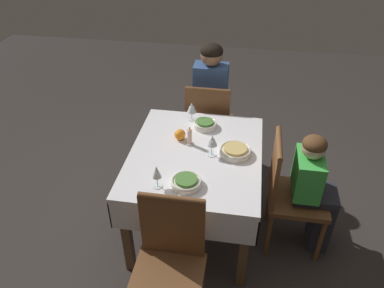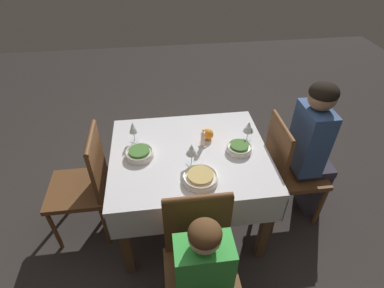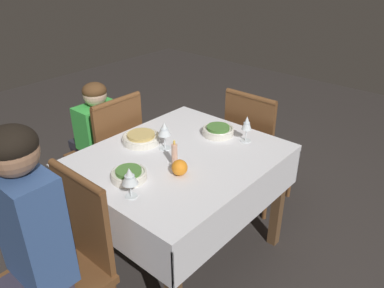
{
  "view_description": "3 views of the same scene",
  "coord_description": "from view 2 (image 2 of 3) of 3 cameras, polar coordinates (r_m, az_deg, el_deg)",
  "views": [
    {
      "loc": [
        -2.11,
        -0.32,
        2.35
      ],
      "look_at": [
        -0.06,
        0.02,
        0.86
      ],
      "focal_mm": 35.0,
      "sensor_mm": 36.0,
      "label": 1
    },
    {
      "loc": [
        -0.19,
        -1.59,
        2.12
      ],
      "look_at": [
        0.02,
        -0.0,
        0.82
      ],
      "focal_mm": 28.0,
      "sensor_mm": 36.0,
      "label": 2
    },
    {
      "loc": [
        1.34,
        1.26,
        1.77
      ],
      "look_at": [
        0.0,
        0.09,
        0.84
      ],
      "focal_mm": 35.0,
      "sensor_mm": 36.0,
      "label": 3
    }
  ],
  "objects": [
    {
      "name": "person_child_green",
      "position": [
        1.74,
        2.5,
        -25.65
      ],
      "size": [
        0.3,
        0.33,
        0.98
      ],
      "color": "#282833",
      "rests_on": "ground_plane"
    },
    {
      "name": "bowl_west",
      "position": [
        2.09,
        -9.98,
        -1.74
      ],
      "size": [
        0.2,
        0.2,
        0.06
      ],
      "color": "silver",
      "rests_on": "dining_table"
    },
    {
      "name": "candle_centerpiece",
      "position": [
        2.13,
        2.09,
        0.77
      ],
      "size": [
        0.06,
        0.06,
        0.15
      ],
      "color": "beige",
      "rests_on": "dining_table"
    },
    {
      "name": "orange_fruit",
      "position": [
        2.21,
        3.04,
        1.88
      ],
      "size": [
        0.08,
        0.08,
        0.08
      ],
      "primitive_type": "sphere",
      "color": "orange",
      "rests_on": "dining_table"
    },
    {
      "name": "dining_table",
      "position": [
        2.18,
        -0.46,
        -3.7
      ],
      "size": [
        1.11,
        0.94,
        0.74
      ],
      "color": "silver",
      "rests_on": "ground_plane"
    },
    {
      "name": "ground_plane",
      "position": [
        2.65,
        -0.38,
        -13.87
      ],
      "size": [
        8.0,
        8.0,
        0.0
      ],
      "primitive_type": "plane",
      "color": "#332D2B"
    },
    {
      "name": "chair_east",
      "position": [
        2.45,
        17.84,
        -4.07
      ],
      "size": [
        0.42,
        0.42,
        0.93
      ],
      "rotation": [
        0.0,
        0.0,
        1.57
      ],
      "color": "brown",
      "rests_on": "ground_plane"
    },
    {
      "name": "wine_glass_east",
      "position": [
        2.2,
        10.74,
        3.16
      ],
      "size": [
        0.08,
        0.08,
        0.16
      ],
      "color": "white",
      "rests_on": "dining_table"
    },
    {
      "name": "wine_glass_west",
      "position": [
        2.19,
        -11.16,
        2.94
      ],
      "size": [
        0.06,
        0.06,
        0.16
      ],
      "color": "white",
      "rests_on": "dining_table"
    },
    {
      "name": "chair_west",
      "position": [
        2.36,
        -19.72,
        -6.75
      ],
      "size": [
        0.42,
        0.42,
        0.93
      ],
      "rotation": [
        0.0,
        0.0,
        -1.57
      ],
      "color": "brown",
      "rests_on": "ground_plane"
    },
    {
      "name": "person_adult_denim",
      "position": [
        2.41,
        22.02,
        -0.5
      ],
      "size": [
        0.34,
        0.3,
        1.23
      ],
      "rotation": [
        0.0,
        0.0,
        1.57
      ],
      "color": "#383342",
      "rests_on": "ground_plane"
    },
    {
      "name": "chair_south",
      "position": [
        1.85,
        1.55,
        -21.26
      ],
      "size": [
        0.42,
        0.42,
        0.93
      ],
      "color": "brown",
      "rests_on": "ground_plane"
    },
    {
      "name": "bowl_east",
      "position": [
        2.14,
        9.0,
        -0.69
      ],
      "size": [
        0.18,
        0.18,
        0.06
      ],
      "color": "silver",
      "rests_on": "dining_table"
    },
    {
      "name": "wine_glass_south",
      "position": [
        1.94,
        -0.14,
        -1.18
      ],
      "size": [
        0.08,
        0.08,
        0.17
      ],
      "color": "white",
      "rests_on": "dining_table"
    },
    {
      "name": "bowl_south",
      "position": [
        1.89,
        1.62,
        -6.41
      ],
      "size": [
        0.23,
        0.23,
        0.06
      ],
      "color": "silver",
      "rests_on": "dining_table"
    }
  ]
}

